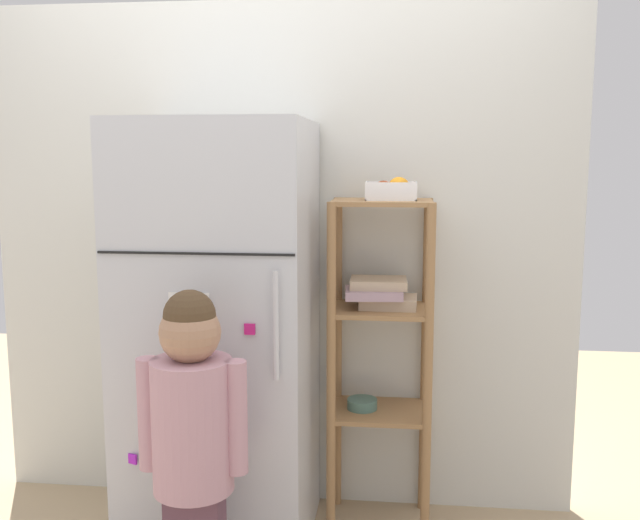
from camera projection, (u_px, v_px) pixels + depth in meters
kitchen_wall_back at (279, 260)px, 3.01m from camera, size 2.51×0.03×2.14m
refrigerator at (222, 336)px, 2.72m from camera, size 0.69×0.69×1.64m
child_standing at (193, 424)px, 2.23m from camera, size 0.36×0.26×1.10m
pantry_shelf_unit at (380, 330)px, 2.81m from camera, size 0.41×0.32×1.34m
fruit_bin at (394, 190)px, 2.72m from camera, size 0.20×0.14×0.09m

